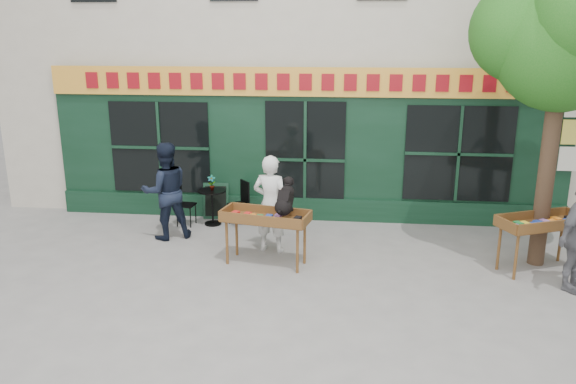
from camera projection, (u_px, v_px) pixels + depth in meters
The scene contains 12 objects.
ground at pixel (294, 259), 10.19m from camera, with size 80.00×80.00×0.00m, color slate.
street_tree at pixel (567, 24), 8.97m from camera, with size 3.05×2.90×5.60m.
book_cart_center at pixel (266, 220), 9.78m from camera, with size 1.59×0.91×0.99m.
dog at pixel (285, 195), 9.57m from camera, with size 0.34×0.60×0.60m, color black, non-canonical shape.
woman at pixel (271, 204), 10.38m from camera, with size 0.67×0.44×1.84m, color silver.
book_cart_right at pixel (542, 225), 9.52m from camera, with size 1.62×1.17×0.99m.
bistro_table at pixel (212, 200), 11.94m from camera, with size 0.60×0.60×0.76m.
bistro_chair_left at pixel (182, 200), 11.91m from camera, with size 0.40×0.40×0.95m.
bistro_chair_right at pixel (242, 199), 11.97m from camera, with size 0.51×0.51×0.95m.
potted_plant at pixel (212, 183), 11.84m from camera, with size 0.17×0.12×0.32m, color gray.
man_left at pixel (166, 191), 11.04m from camera, with size 0.94×0.74×1.94m, color black.
chalkboard at pixel (216, 201), 12.38m from camera, with size 0.58×0.25×0.79m.
Camera 1 is at (0.92, -9.44, 3.92)m, focal length 35.00 mm.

